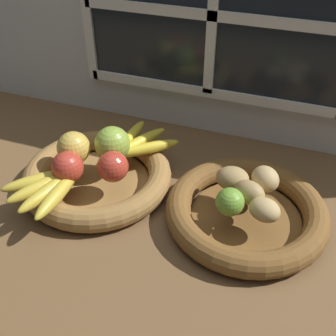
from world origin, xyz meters
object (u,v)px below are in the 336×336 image
object	(u,v)px
apple_green_back	(112,144)
potato_large	(249,192)
potato_oblong	(232,178)
potato_small	(265,210)
apple_golden_left	(74,148)
lime_near	(230,202)
fruit_bowl_right	(246,211)
apple_red_front	(67,167)
potato_back	(265,179)
banana_bunch_back	(138,143)
banana_bunch_front	(48,187)
apple_red_right	(113,167)
fruit_bowl_left	(97,176)

from	to	relation	value
apple_green_back	potato_large	xyz separation A→B (cm)	(31.28, -4.00, -1.58)
potato_oblong	potato_small	distance (cm)	10.18
apple_golden_left	lime_near	size ratio (longest dim) A/B	1.33
apple_green_back	potato_small	size ratio (longest dim) A/B	1.31
fruit_bowl_right	potato_large	world-z (taller)	potato_large
apple_red_front	apple_green_back	size ratio (longest dim) A/B	0.84
apple_green_back	potato_large	bearing A→B (deg)	-7.29
apple_red_front	potato_back	xyz separation A→B (cm)	(39.02, 10.86, -0.77)
fruit_bowl_right	banana_bunch_back	distance (cm)	29.73
potato_large	apple_red_front	bearing A→B (deg)	-170.85
apple_red_front	banana_bunch_front	bearing A→B (deg)	-109.80
apple_red_right	apple_red_front	size ratio (longest dim) A/B	0.99
apple_red_right	potato_large	distance (cm)	28.18
apple_red_front	banana_bunch_front	xyz separation A→B (cm)	(-1.77, -4.93, -1.89)
banana_bunch_front	potato_oblong	distance (cm)	37.26
apple_red_right	potato_large	xyz separation A→B (cm)	(28.05, 2.57, -0.91)
apple_red_front	potato_large	distance (cm)	37.26
apple_red_front	banana_bunch_front	size ratio (longest dim) A/B	0.40
apple_green_back	potato_back	xyz separation A→B (cm)	(33.53, 0.94, -1.40)
potato_large	lime_near	size ratio (longest dim) A/B	1.19
fruit_bowl_right	potato_large	distance (cm)	5.12
apple_red_right	fruit_bowl_left	bearing A→B (deg)	155.43
apple_golden_left	fruit_bowl_left	bearing A→B (deg)	-2.35
potato_back	potato_small	world-z (taller)	potato_back
potato_small	apple_red_front	bearing A→B (deg)	-176.69
potato_large	potato_small	distance (cm)	5.08
fruit_bowl_right	apple_golden_left	bearing A→B (deg)	179.69
potato_oblong	potato_small	bearing A→B (deg)	-41.42
apple_red_right	apple_red_front	bearing A→B (deg)	-158.98
banana_bunch_front	apple_red_front	bearing A→B (deg)	70.20
apple_red_right	lime_near	xyz separation A→B (cm)	(25.15, -1.78, -0.53)
apple_golden_left	apple_green_back	bearing A→B (deg)	26.67
fruit_bowl_right	apple_golden_left	xyz separation A→B (cm)	(-38.83, 0.21, 6.39)
potato_large	lime_near	distance (cm)	5.24
banana_bunch_back	lime_near	bearing A→B (deg)	-29.66
potato_large	fruit_bowl_right	bearing A→B (deg)	153.43
apple_red_right	potato_oblong	distance (cm)	24.69
potato_oblong	lime_near	size ratio (longest dim) A/B	1.23
potato_oblong	potato_large	size ratio (longest dim) A/B	1.03
banana_bunch_back	potato_large	bearing A→B (deg)	-19.46
potato_back	apple_red_front	bearing A→B (deg)	-164.45
fruit_bowl_left	apple_golden_left	bearing A→B (deg)	177.65
apple_golden_left	apple_red_right	xyz separation A→B (cm)	(10.78, -2.78, -0.36)
potato_oblong	fruit_bowl_left	bearing A→B (deg)	-173.95
banana_bunch_back	potato_oblong	bearing A→B (deg)	-15.71
fruit_bowl_left	fruit_bowl_right	size ratio (longest dim) A/B	1.02
fruit_bowl_right	apple_green_back	xyz separation A→B (cm)	(-31.28, 4.00, 6.70)
banana_bunch_front	potato_small	xyz separation A→B (cm)	(42.14, 7.26, 0.67)
banana_bunch_front	potato_large	size ratio (longest dim) A/B	2.57
potato_small	apple_golden_left	bearing A→B (deg)	174.88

